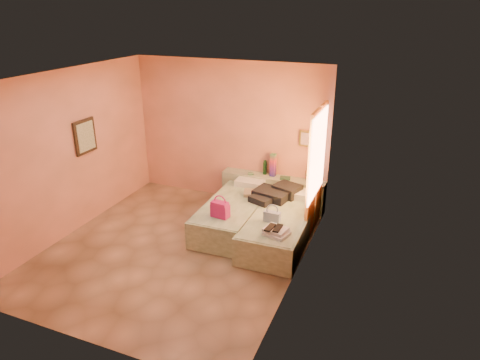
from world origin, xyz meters
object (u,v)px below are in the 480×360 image
at_px(headboard_ledge, 273,192).
at_px(bed_left, 235,214).
at_px(magenta_handbag, 220,209).
at_px(blue_handbag, 272,217).
at_px(green_book, 285,178).
at_px(bed_right, 280,228).
at_px(flower_vase, 310,174).
at_px(towel_stack, 277,232).
at_px(water_bottle, 265,168).

relative_size(headboard_ledge, bed_left, 1.02).
height_order(magenta_handbag, blue_handbag, magenta_handbag).
xyz_separation_m(green_book, magenta_handbag, (-0.62, -1.63, -0.03)).
distance_m(bed_right, flower_vase, 1.39).
distance_m(flower_vase, towel_stack, 1.95).
xyz_separation_m(flower_vase, blue_handbag, (-0.24, -1.55, -0.20)).
relative_size(water_bottle, flower_vase, 1.05).
relative_size(green_book, towel_stack, 0.56).
bearing_deg(bed_left, magenta_handbag, -91.31).
distance_m(bed_left, green_book, 1.27).
height_order(bed_left, towel_stack, towel_stack).
xyz_separation_m(headboard_ledge, green_book, (0.25, -0.03, 0.34)).
height_order(headboard_ledge, green_book, green_book).
xyz_separation_m(green_book, towel_stack, (0.42, -1.86, -0.12)).
bearing_deg(flower_vase, headboard_ledge, -176.11).
xyz_separation_m(water_bottle, magenta_handbag, (-0.18, -1.72, -0.15)).
bearing_deg(blue_handbag, towel_stack, -61.62).
xyz_separation_m(blue_handbag, towel_stack, (0.20, -0.39, -0.04)).
relative_size(bed_left, magenta_handbag, 6.84).
bearing_deg(magenta_handbag, towel_stack, -5.72).
bearing_deg(magenta_handbag, green_book, 75.69).
distance_m(headboard_ledge, magenta_handbag, 1.73).
bearing_deg(bed_left, headboard_ledge, 69.04).
relative_size(water_bottle, green_book, 1.40).
distance_m(water_bottle, blue_handbag, 1.71).
xyz_separation_m(bed_left, flower_vase, (1.08, 1.10, 0.53)).
xyz_separation_m(green_book, flower_vase, (0.46, 0.08, 0.12)).
height_order(water_bottle, green_book, water_bottle).
bearing_deg(headboard_ledge, flower_vase, 3.89).
relative_size(magenta_handbag, towel_stack, 0.83).
xyz_separation_m(bed_right, water_bottle, (-0.72, 1.28, 0.54)).
relative_size(magenta_handbag, blue_handbag, 1.09).
xyz_separation_m(water_bottle, towel_stack, (0.86, -1.95, -0.24)).
distance_m(magenta_handbag, towel_stack, 1.07).
bearing_deg(water_bottle, headboard_ledge, -17.85).
bearing_deg(flower_vase, bed_left, -134.57).
distance_m(headboard_ledge, towel_stack, 2.01).
distance_m(magenta_handbag, blue_handbag, 0.86).
bearing_deg(flower_vase, magenta_handbag, -122.38).
bearing_deg(blue_handbag, bed_right, 79.35).
distance_m(headboard_ledge, green_book, 0.42).
bearing_deg(blue_handbag, headboard_ledge, 108.41).
distance_m(green_book, magenta_handbag, 1.75).
height_order(headboard_ledge, bed_left, headboard_ledge).
distance_m(bed_right, water_bottle, 1.57).
distance_m(bed_right, magenta_handbag, 1.07).
distance_m(headboard_ledge, bed_left, 1.12).
bearing_deg(water_bottle, magenta_handbag, -96.04).
bearing_deg(bed_right, water_bottle, 117.92).
bearing_deg(bed_right, flower_vase, 80.55).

